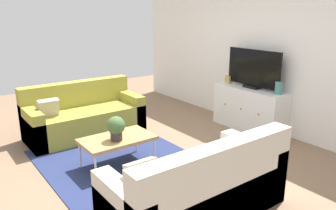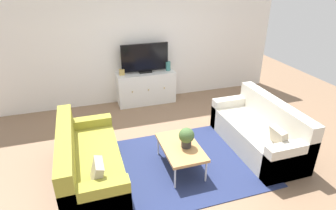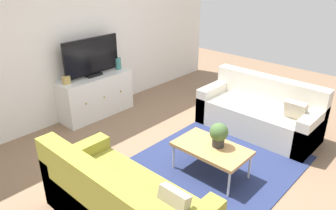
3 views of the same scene
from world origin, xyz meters
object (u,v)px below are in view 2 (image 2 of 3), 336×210
(tv_console, at_px, (146,88))
(potted_plant, at_px, (186,137))
(flat_screen_tv, at_px, (145,58))
(glass_vase, at_px, (168,66))
(couch_right_side, at_px, (261,132))
(coffee_table, at_px, (181,148))
(mantel_clock, at_px, (122,72))
(couch_left_side, at_px, (86,165))

(tv_console, bearing_deg, potted_plant, -90.17)
(flat_screen_tv, height_order, glass_vase, flat_screen_tv)
(couch_right_side, relative_size, flat_screen_tv, 1.76)
(coffee_table, relative_size, glass_vase, 4.59)
(tv_console, relative_size, mantel_clock, 9.89)
(coffee_table, bearing_deg, tv_console, 88.23)
(couch_left_side, xyz_separation_m, mantel_clock, (0.94, 2.37, 0.49))
(potted_plant, xyz_separation_m, tv_console, (0.01, 2.53, -0.21))
(couch_left_side, bearing_deg, couch_right_side, 0.00)
(couch_left_side, height_order, tv_console, couch_left_side)
(couch_right_side, height_order, flat_screen_tv, flat_screen_tv)
(couch_left_side, xyz_separation_m, potted_plant, (1.45, -0.16, 0.28))
(tv_console, bearing_deg, couch_right_side, -59.42)
(coffee_table, height_order, flat_screen_tv, flat_screen_tv)
(couch_left_side, distance_m, glass_vase, 3.14)
(couch_left_side, relative_size, couch_right_side, 1.00)
(couch_left_side, relative_size, coffee_table, 1.98)
(couch_right_side, height_order, coffee_table, couch_right_side)
(coffee_table, xyz_separation_m, mantel_clock, (-0.45, 2.48, 0.42))
(flat_screen_tv, bearing_deg, mantel_clock, -177.81)
(tv_console, height_order, flat_screen_tv, flat_screen_tv)
(potted_plant, distance_m, flat_screen_tv, 2.59)
(couch_left_side, relative_size, flat_screen_tv, 1.76)
(coffee_table, xyz_separation_m, flat_screen_tv, (0.08, 2.50, 0.67))
(potted_plant, height_order, mantel_clock, mantel_clock)
(couch_left_side, xyz_separation_m, couch_right_side, (2.86, 0.00, 0.00))
(coffee_table, bearing_deg, couch_right_side, 4.23)
(coffee_table, xyz_separation_m, tv_console, (0.08, 2.48, -0.01))
(potted_plant, bearing_deg, couch_left_side, 173.88)
(potted_plant, relative_size, tv_console, 0.24)
(potted_plant, height_order, glass_vase, glass_vase)
(coffee_table, relative_size, tv_console, 0.72)
(couch_left_side, distance_m, mantel_clock, 2.60)
(couch_left_side, xyz_separation_m, glass_vase, (1.98, 2.37, 0.53))
(tv_console, distance_m, flat_screen_tv, 0.68)
(glass_vase, bearing_deg, coffee_table, -103.57)
(flat_screen_tv, xyz_separation_m, mantel_clock, (-0.52, -0.02, -0.26))
(couch_left_side, relative_size, potted_plant, 5.86)
(couch_left_side, distance_m, flat_screen_tv, 2.90)
(couch_left_side, height_order, glass_vase, glass_vase)
(flat_screen_tv, relative_size, glass_vase, 5.16)
(couch_right_side, relative_size, potted_plant, 5.86)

